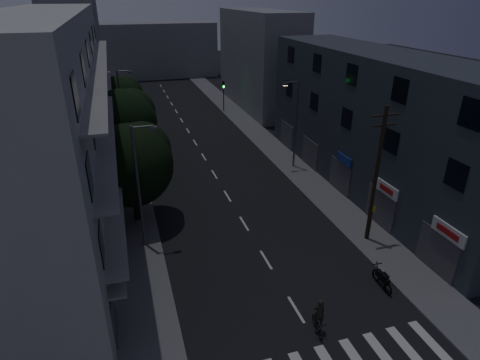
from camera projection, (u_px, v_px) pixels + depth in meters
ground at (203, 155)px, 40.83m from camera, size 160.00×160.00×0.00m
sidewalk_left at (127, 163)px, 38.80m from camera, size 3.00×90.00×0.15m
sidewalk_right at (272, 147)px, 42.78m from camera, size 3.00×90.00×0.15m
lane_markings at (191, 136)px, 46.24m from camera, size 0.15×60.50×0.01m
building_left at (55, 116)px, 28.63m from camera, size 7.00×36.00×14.00m
building_right at (375, 123)px, 32.15m from camera, size 6.19×28.00×11.00m
building_far_left at (78, 50)px, 54.20m from camera, size 6.00×20.00×16.00m
building_far_right at (259, 60)px, 56.00m from camera, size 6.00×20.00×13.00m
building_far_end at (153, 50)px, 77.72m from camera, size 24.00×8.00×10.00m
tree_near at (132, 162)px, 27.20m from camera, size 5.75×5.75×7.09m
tree_mid at (123, 121)px, 35.32m from camera, size 6.03×6.03×7.42m
tree_far at (119, 100)px, 43.85m from camera, size 5.49×5.49×6.79m
traffic_signal_far_right at (224, 90)px, 54.44m from camera, size 0.28×0.37×4.10m
traffic_signal_far_left at (128, 98)px, 50.01m from camera, size 0.28×0.37×4.10m
street_lamp_left_near at (140, 182)px, 24.21m from camera, size 1.51×0.25×8.00m
street_lamp_right at (295, 120)px, 36.00m from camera, size 1.51×0.25×8.00m
street_lamp_left_far at (123, 106)px, 40.70m from camera, size 1.51×0.25×8.00m
utility_pole at (376, 173)px, 24.74m from camera, size 1.80×0.24×9.00m
bus_stop_sign at (372, 216)px, 25.87m from camera, size 0.06×0.35×2.52m
motorcycle at (382, 279)px, 22.33m from camera, size 0.56×1.93×1.24m
cyclist at (318, 321)px, 19.26m from camera, size 0.78×1.62×1.97m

